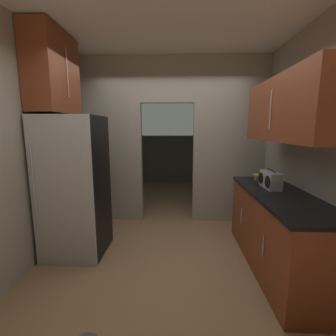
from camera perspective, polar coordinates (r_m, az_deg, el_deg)
name	(u,v)px	position (r m, az deg, el deg)	size (l,w,h in m)	color
ground	(168,261)	(3.15, -0.07, -21.84)	(20.00, 20.00, 0.00)	#93704C
kitchen_overhead_slab	(169,28)	(3.34, 0.28, 31.08)	(3.63, 6.80, 0.06)	silver
kitchen_partition	(172,136)	(4.09, 1.02, 7.82)	(3.23, 0.12, 2.84)	#9E998C
adjoining_room_shell	(173,137)	(6.18, 1.32, 7.51)	(3.23, 3.16, 2.84)	gray
refrigerator	(75,187)	(3.26, -21.80, -4.27)	(0.73, 0.73, 1.80)	black
lower_cabinet_run	(278,231)	(3.12, 25.19, -13.70)	(0.64, 1.88, 0.92)	brown
upper_cabinet_counterside	(288,109)	(2.89, 27.19, 12.63)	(0.36, 1.69, 0.69)	brown
upper_cabinet_fridgeside	(53,73)	(3.43, -26.28, 20.08)	(0.36, 0.81, 0.99)	brown
boombox	(270,180)	(3.15, 23.70, -2.67)	(0.16, 0.37, 0.23)	#B2B2B7
book_stack	(259,178)	(3.52, 21.32, -2.26)	(0.13, 0.17, 0.09)	red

